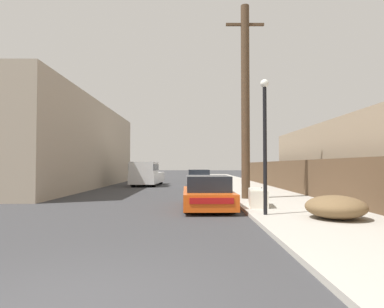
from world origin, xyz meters
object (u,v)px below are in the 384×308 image
parked_sports_car_red (208,193)px  utility_pole (246,100)px  brush_pile (337,207)px  street_lamp (266,135)px  pickup_truck (147,174)px  car_parked_mid (200,179)px  discarded_fridge (259,198)px

parked_sports_car_red → utility_pole: 5.33m
brush_pile → street_lamp: bearing=156.6°
pickup_truck → street_lamp: size_ratio=1.35×
car_parked_mid → pickup_truck: 4.36m
pickup_truck → brush_pile: size_ratio=3.16×
discarded_fridge → car_parked_mid: car_parked_mid is taller
brush_pile → parked_sports_car_red: bearing=137.0°
parked_sports_car_red → brush_pile: bearing=-44.1°
parked_sports_car_red → street_lamp: 3.66m
discarded_fridge → parked_sports_car_red: (-1.89, 0.33, 0.13)m
pickup_truck → brush_pile: bearing=117.0°
utility_pole → pickup_truck: bearing=117.9°
discarded_fridge → pickup_truck: (-6.17, 14.73, 0.51)m
street_lamp → discarded_fridge: bearing=85.0°
parked_sports_car_red → pickup_truck: (-4.27, 14.40, 0.39)m
car_parked_mid → brush_pile: (3.65, -16.55, -0.17)m
discarded_fridge → brush_pile: size_ratio=0.89×
car_parked_mid → parked_sports_car_red: bearing=-90.9°
discarded_fridge → brush_pile: 3.42m
pickup_truck → utility_pole: 13.75m
parked_sports_car_red → car_parked_mid: size_ratio=1.07×
parked_sports_car_red → car_parked_mid: bearing=89.3°
parked_sports_car_red → car_parked_mid: car_parked_mid is taller
discarded_fridge → car_parked_mid: (-1.98, 13.57, 0.18)m
parked_sports_car_red → brush_pile: (3.56, -3.32, -0.12)m
discarded_fridge → car_parked_mid: bearing=105.1°
pickup_truck → brush_pile: 19.38m
parked_sports_car_red → discarded_fridge: bearing=-11.1°
pickup_truck → street_lamp: bearing=112.6°
car_parked_mid → brush_pile: bearing=-78.8°
car_parked_mid → utility_pole: (2.00, -10.52, 4.12)m
pickup_truck → brush_pile: (7.83, -17.71, -0.50)m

